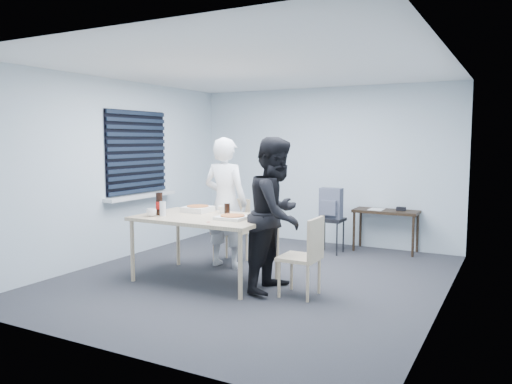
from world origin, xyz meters
The scene contains 19 objects.
room centered at (-2.20, 0.40, 1.44)m, with size 5.00×5.00×5.00m.
dining_table centered at (-0.48, -0.37, 0.74)m, with size 1.65×1.04×0.80m.
chair_far centered at (-0.69, 0.66, 0.51)m, with size 0.42×0.42×0.89m.
chair_right centered at (0.88, -0.39, 0.51)m, with size 0.42×0.42×0.89m.
person_white centered at (-0.61, 0.32, 0.89)m, with size 0.65×0.42×1.77m, color white.
person_black centered at (0.46, -0.32, 0.89)m, with size 0.86×0.47×1.77m, color black.
side_table centered at (1.10, 2.28, 0.58)m, with size 0.98×0.44×0.65m.
stool centered at (0.38, 1.79, 0.43)m, with size 0.39×0.39×0.54m.
backpack centered at (0.38, 1.77, 0.77)m, with size 0.33×0.24×0.47m.
pizza_box_a centered at (-0.77, -0.10, 0.84)m, with size 0.33×0.33×0.08m.
pizza_box_b centered at (-0.07, -0.40, 0.82)m, with size 0.34×0.34×0.05m.
mug_a centered at (-1.06, -0.68, 0.85)m, with size 0.12×0.12×0.10m, color white.
mug_b centered at (-0.44, -0.04, 0.85)m, with size 0.10×0.10×0.09m, color white.
cola_glass centered at (-0.26, -0.22, 0.88)m, with size 0.07×0.07×0.16m, color black.
soda_bottle centered at (-1.05, -0.54, 0.94)m, with size 0.09×0.09×0.28m.
plastic_cups centered at (-0.96, -0.59, 0.89)m, with size 0.08×0.08×0.18m, color silver.
rubber_band centered at (-0.20, -0.72, 0.80)m, with size 0.05×0.05×0.00m, color red.
papers centered at (0.95, 2.28, 0.66)m, with size 0.22×0.29×0.00m, color white.
black_box centered at (1.32, 2.31, 0.68)m, with size 0.13×0.09×0.06m, color black.
Camera 1 is at (2.92, -5.42, 1.74)m, focal length 35.00 mm.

